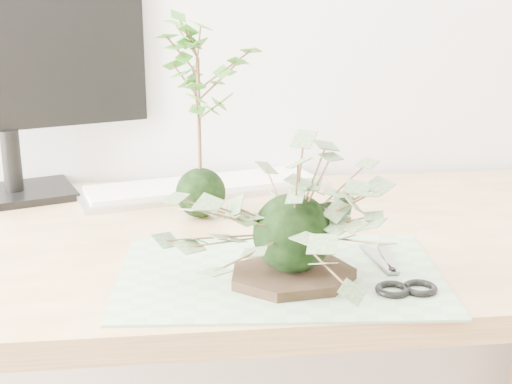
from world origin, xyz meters
TOP-DOWN VIEW (x-y plane):
  - desk at (-0.04, 1.23)m, footprint 1.60×0.70m
  - cutting_mat at (0.02, 1.04)m, footprint 0.49×0.35m
  - stone_dish at (0.04, 1.02)m, footprint 0.21×0.21m
  - ivy_kokedama at (0.04, 1.02)m, footprint 0.38×0.38m
  - maple_kokedama at (-0.08, 1.33)m, footprint 0.25×0.25m
  - keyboard at (-0.07, 1.49)m, footprint 0.52×0.27m
  - monitor at (-0.44, 1.50)m, footprint 0.53×0.23m
  - scissors at (0.19, 0.98)m, footprint 0.09×0.20m

SIDE VIEW (x-z plane):
  - desk at x=-0.04m, z-range 0.28..1.02m
  - cutting_mat at x=0.02m, z-range 0.74..0.74m
  - scissors at x=0.19m, z-range 0.74..0.75m
  - keyboard at x=-0.07m, z-range 0.74..0.76m
  - stone_dish at x=0.04m, z-range 0.74..0.76m
  - ivy_kokedama at x=0.04m, z-range 0.76..0.98m
  - maple_kokedama at x=-0.08m, z-range 0.82..1.19m
  - monitor at x=-0.44m, z-range 0.78..1.27m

